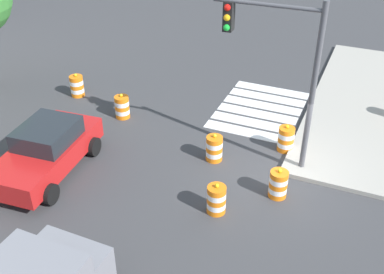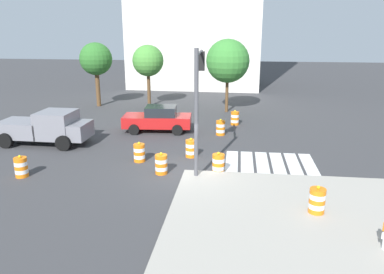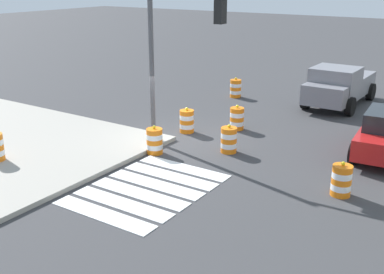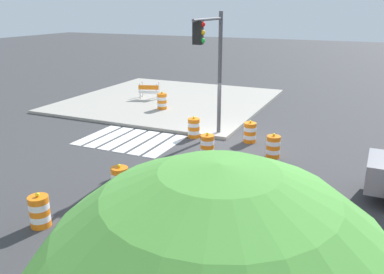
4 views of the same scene
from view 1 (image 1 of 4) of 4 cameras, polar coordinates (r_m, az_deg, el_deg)
name	(u,v)px [view 1 (image 1 of 4)]	position (r m, az deg, el deg)	size (l,w,h in m)	color
ground_plane	(279,175)	(15.83, 10.36, -4.53)	(120.00, 120.00, 0.00)	#38383A
crosswalk_stripes	(260,109)	(19.45, 8.14, 3.30)	(4.35, 3.20, 0.02)	silver
sports_car	(47,150)	(16.02, -17.07, -1.51)	(4.44, 2.41, 1.63)	red
traffic_barrel_crosswalk_end	(286,139)	(16.86, 11.21, -0.23)	(0.56, 0.56, 1.02)	orange
traffic_barrel_median_near	(216,199)	(13.94, 2.95, -7.49)	(0.56, 0.56, 1.02)	orange
traffic_barrel_median_far	(278,184)	(14.71, 10.32, -5.57)	(0.56, 0.56, 1.02)	orange
traffic_barrel_far_curb	(77,86)	(20.71, -13.65, 5.98)	(0.56, 0.56, 1.02)	orange
traffic_barrel_lane_center	(122,107)	(18.72, -8.39, 3.60)	(0.56, 0.56, 1.02)	orange
traffic_barrel_opposite_curb	(214,148)	(16.06, 2.69, -1.37)	(0.56, 0.56, 1.02)	orange
traffic_light_pole	(278,55)	(14.46, 10.34, 9.67)	(0.47, 3.29, 5.50)	#4C4C51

